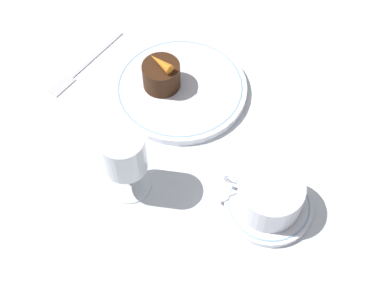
% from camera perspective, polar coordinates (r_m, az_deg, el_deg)
% --- Properties ---
extents(ground_plane, '(3.00, 3.00, 0.00)m').
position_cam_1_polar(ground_plane, '(0.93, -1.91, 3.41)').
color(ground_plane, white).
extents(dinner_plate, '(0.24, 0.24, 0.01)m').
position_cam_1_polar(dinner_plate, '(0.95, -1.26, 5.97)').
color(dinner_plate, white).
rests_on(dinner_plate, ground_plane).
extents(saucer, '(0.14, 0.14, 0.01)m').
position_cam_1_polar(saucer, '(0.83, 8.18, -6.45)').
color(saucer, white).
rests_on(saucer, ground_plane).
extents(coffee_cup, '(0.12, 0.10, 0.05)m').
position_cam_1_polar(coffee_cup, '(0.80, 8.30, -5.39)').
color(coffee_cup, white).
rests_on(coffee_cup, saucer).
extents(spoon, '(0.08, 0.10, 0.00)m').
position_cam_1_polar(spoon, '(0.83, 5.39, -4.82)').
color(spoon, silver).
rests_on(spoon, saucer).
extents(wine_glass, '(0.07, 0.07, 0.13)m').
position_cam_1_polar(wine_glass, '(0.78, -7.11, -1.33)').
color(wine_glass, silver).
rests_on(wine_glass, ground_plane).
extents(fork, '(0.05, 0.19, 0.01)m').
position_cam_1_polar(fork, '(1.01, -11.87, 7.84)').
color(fork, silver).
rests_on(fork, ground_plane).
extents(dessert_cake, '(0.07, 0.07, 0.05)m').
position_cam_1_polar(dessert_cake, '(0.93, -3.28, 7.32)').
color(dessert_cake, '#381E0F').
rests_on(dessert_cake, dinner_plate).
extents(carrot_garnish, '(0.05, 0.03, 0.02)m').
position_cam_1_polar(carrot_garnish, '(0.91, -3.38, 8.67)').
color(carrot_garnish, orange).
rests_on(carrot_garnish, dessert_cake).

